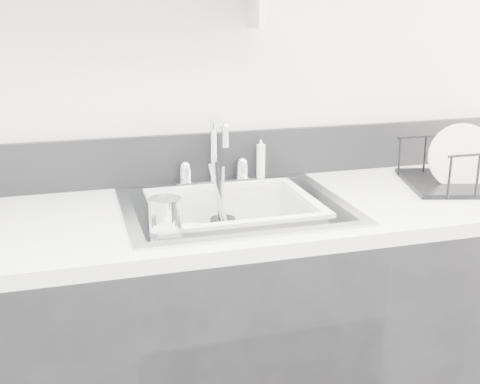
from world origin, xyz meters
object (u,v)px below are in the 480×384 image
object	(u,v)px
counter_run	(236,348)
wash_tub	(233,229)
sink	(235,236)
dish_rack	(476,162)

from	to	relation	value
counter_run	wash_tub	bearing A→B (deg)	90.54
counter_run	sink	size ratio (longest dim) A/B	5.00
wash_tub	dish_rack	world-z (taller)	dish_rack
sink	dish_rack	xyz separation A→B (m)	(0.80, 0.01, 0.17)
counter_run	dish_rack	size ratio (longest dim) A/B	7.47
wash_tub	dish_rack	distance (m)	0.82
sink	dish_rack	distance (m)	0.82
sink	dish_rack	bearing A→B (deg)	0.50
dish_rack	sink	bearing A→B (deg)	-163.86
sink	counter_run	bearing A→B (deg)	0.00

